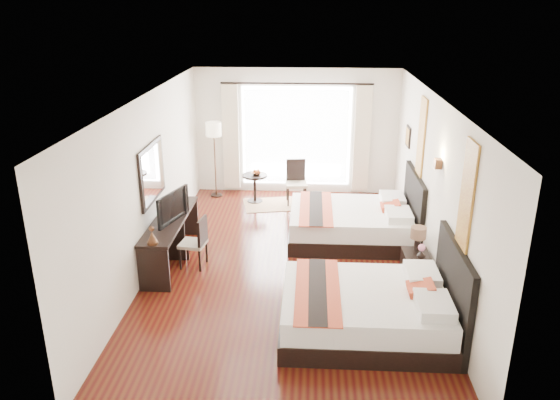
# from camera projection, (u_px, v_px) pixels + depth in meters

# --- Properties ---
(floor) EXTENTS (4.50, 7.50, 0.01)m
(floor) POSITION_uv_depth(u_px,v_px,m) (289.00, 265.00, 9.12)
(floor) COLOR #3B0C0A
(floor) RESTS_ON ground
(ceiling) EXTENTS (4.50, 7.50, 0.02)m
(ceiling) POSITION_uv_depth(u_px,v_px,m) (290.00, 98.00, 8.15)
(ceiling) COLOR white
(ceiling) RESTS_ON wall_headboard
(wall_headboard) EXTENTS (0.01, 7.50, 2.80)m
(wall_headboard) POSITION_uv_depth(u_px,v_px,m) (433.00, 189.00, 8.51)
(wall_headboard) COLOR silver
(wall_headboard) RESTS_ON floor
(wall_desk) EXTENTS (0.01, 7.50, 2.80)m
(wall_desk) POSITION_uv_depth(u_px,v_px,m) (150.00, 183.00, 8.75)
(wall_desk) COLOR silver
(wall_desk) RESTS_ON floor
(wall_window) EXTENTS (4.50, 0.01, 2.80)m
(wall_window) POSITION_uv_depth(u_px,v_px,m) (296.00, 132.00, 12.14)
(wall_window) COLOR silver
(wall_window) RESTS_ON floor
(wall_entry) EXTENTS (4.50, 0.01, 2.80)m
(wall_entry) POSITION_uv_depth(u_px,v_px,m) (272.00, 314.00, 5.12)
(wall_entry) COLOR silver
(wall_entry) RESTS_ON floor
(window_glass) EXTENTS (2.40, 0.02, 2.20)m
(window_glass) POSITION_uv_depth(u_px,v_px,m) (296.00, 136.00, 12.16)
(window_glass) COLOR white
(window_glass) RESTS_ON wall_window
(sheer_curtain) EXTENTS (2.30, 0.02, 2.10)m
(sheer_curtain) POSITION_uv_depth(u_px,v_px,m) (296.00, 137.00, 12.10)
(sheer_curtain) COLOR white
(sheer_curtain) RESTS_ON wall_window
(drape_left) EXTENTS (0.35, 0.14, 2.35)m
(drape_left) POSITION_uv_depth(u_px,v_px,m) (231.00, 137.00, 12.15)
(drape_left) COLOR #BDA993
(drape_left) RESTS_ON floor
(drape_right) EXTENTS (0.35, 0.14, 2.35)m
(drape_right) POSITION_uv_depth(u_px,v_px,m) (362.00, 139.00, 11.99)
(drape_right) COLOR #BDA993
(drape_right) RESTS_ON floor
(art_panel_near) EXTENTS (0.03, 0.50, 1.35)m
(art_panel_near) POSITION_uv_depth(u_px,v_px,m) (467.00, 195.00, 6.59)
(art_panel_near) COLOR maroon
(art_panel_near) RESTS_ON wall_headboard
(art_panel_far) EXTENTS (0.03, 0.50, 1.35)m
(art_panel_far) POSITION_uv_depth(u_px,v_px,m) (421.00, 137.00, 9.38)
(art_panel_far) COLOR maroon
(art_panel_far) RESTS_ON wall_headboard
(wall_sconce) EXTENTS (0.10, 0.14, 0.14)m
(wall_sconce) POSITION_uv_depth(u_px,v_px,m) (438.00, 164.00, 7.96)
(wall_sconce) COLOR #432817
(wall_sconce) RESTS_ON wall_headboard
(mirror_frame) EXTENTS (0.04, 1.25, 0.95)m
(mirror_frame) POSITION_uv_depth(u_px,v_px,m) (152.00, 173.00, 8.79)
(mirror_frame) COLOR black
(mirror_frame) RESTS_ON wall_desk
(mirror_glass) EXTENTS (0.01, 1.12, 0.82)m
(mirror_glass) POSITION_uv_depth(u_px,v_px,m) (154.00, 173.00, 8.78)
(mirror_glass) COLOR white
(mirror_glass) RESTS_ON mirror_frame
(bed_near) EXTENTS (2.26, 1.76, 1.28)m
(bed_near) POSITION_uv_depth(u_px,v_px,m) (372.00, 309.00, 7.20)
(bed_near) COLOR black
(bed_near) RESTS_ON floor
(bed_far) EXTENTS (2.28, 1.77, 1.29)m
(bed_far) POSITION_uv_depth(u_px,v_px,m) (355.00, 222.00, 10.00)
(bed_far) COLOR black
(bed_far) RESTS_ON floor
(nightstand) EXTENTS (0.40, 0.49, 0.47)m
(nightstand) POSITION_uv_depth(u_px,v_px,m) (415.00, 266.00, 8.56)
(nightstand) COLOR black
(nightstand) RESTS_ON floor
(table_lamp) EXTENTS (0.24, 0.24, 0.38)m
(table_lamp) POSITION_uv_depth(u_px,v_px,m) (418.00, 235.00, 8.42)
(table_lamp) COLOR black
(table_lamp) RESTS_ON nightstand
(vase) EXTENTS (0.16, 0.16, 0.13)m
(vase) POSITION_uv_depth(u_px,v_px,m) (421.00, 253.00, 8.25)
(vase) COLOR black
(vase) RESTS_ON nightstand
(console_desk) EXTENTS (0.50, 2.20, 0.76)m
(console_desk) POSITION_uv_depth(u_px,v_px,m) (171.00, 239.00, 9.18)
(console_desk) COLOR black
(console_desk) RESTS_ON floor
(television) EXTENTS (0.39, 0.87, 0.51)m
(television) POSITION_uv_depth(u_px,v_px,m) (169.00, 206.00, 8.89)
(television) COLOR black
(television) RESTS_ON console_desk
(bronze_figurine) EXTENTS (0.21, 0.21, 0.25)m
(bronze_figurine) POSITION_uv_depth(u_px,v_px,m) (152.00, 236.00, 8.07)
(bronze_figurine) COLOR #432817
(bronze_figurine) RESTS_ON console_desk
(desk_chair) EXTENTS (0.46, 0.46, 0.86)m
(desk_chair) POSITION_uv_depth(u_px,v_px,m) (194.00, 251.00, 9.00)
(desk_chair) COLOR tan
(desk_chair) RESTS_ON floor
(floor_lamp) EXTENTS (0.34, 0.34, 1.68)m
(floor_lamp) POSITION_uv_depth(u_px,v_px,m) (214.00, 134.00, 11.83)
(floor_lamp) COLOR black
(floor_lamp) RESTS_ON floor
(side_table) EXTENTS (0.54, 0.54, 0.62)m
(side_table) POSITION_uv_depth(u_px,v_px,m) (255.00, 188.00, 11.86)
(side_table) COLOR black
(side_table) RESTS_ON floor
(fruit_bowl) EXTENTS (0.23, 0.23, 0.05)m
(fruit_bowl) POSITION_uv_depth(u_px,v_px,m) (256.00, 174.00, 11.73)
(fruit_bowl) COLOR #453218
(fruit_bowl) RESTS_ON side_table
(window_chair) EXTENTS (0.48, 0.48, 0.95)m
(window_chair) POSITION_uv_depth(u_px,v_px,m) (296.00, 190.00, 11.79)
(window_chair) COLOR tan
(window_chair) RESTS_ON floor
(jute_rug) EXTENTS (1.43, 1.11, 0.01)m
(jute_rug) POSITION_uv_depth(u_px,v_px,m) (274.00, 204.00, 11.79)
(jute_rug) COLOR tan
(jute_rug) RESTS_ON floor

